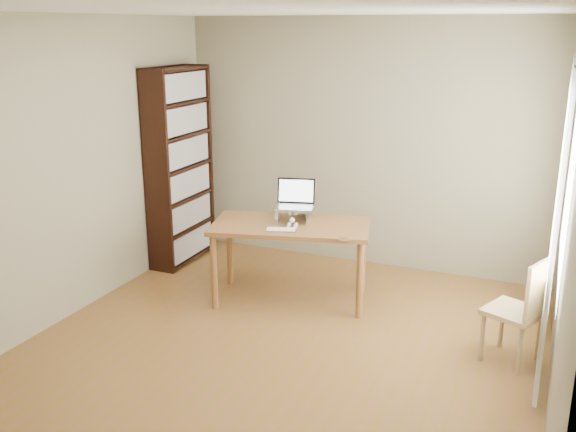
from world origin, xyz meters
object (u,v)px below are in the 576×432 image
object	(u,v)px
cat	(296,214)
chair	(523,307)
desk	(291,234)
bookshelf	(180,166)
keyboard	(281,230)
laptop	(297,200)

from	to	relation	value
cat	chair	world-z (taller)	cat
desk	bookshelf	bearing A→B (deg)	145.48
cat	keyboard	bearing A→B (deg)	-109.31
laptop	chair	bearing A→B (deg)	-28.85
keyboard	chair	xyz separation A→B (m)	(2.07, -0.17, -0.30)
desk	laptop	size ratio (longest dim) A/B	3.91
laptop	keyboard	world-z (taller)	laptop
cat	bookshelf	bearing A→B (deg)	144.71
laptop	chair	size ratio (longest dim) A/B	0.46
bookshelf	laptop	size ratio (longest dim) A/B	5.23
keyboard	cat	xyz separation A→B (m)	(0.00, 0.33, 0.06)
desk	keyboard	distance (m)	0.24
desk	keyboard	size ratio (longest dim) A/B	5.30
desk	cat	xyz separation A→B (m)	(0.00, 0.11, 0.16)
bookshelf	desk	bearing A→B (deg)	-20.17
desk	chair	bearing A→B (deg)	-25.12
bookshelf	cat	xyz separation A→B (m)	(1.53, -0.45, -0.23)
laptop	cat	size ratio (longest dim) A/B	0.82
laptop	desk	bearing A→B (deg)	-104.35
bookshelf	desk	xyz separation A→B (m)	(1.52, -0.56, -0.39)
chair	keyboard	bearing A→B (deg)	-162.10
laptop	cat	bearing A→B (deg)	-98.80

